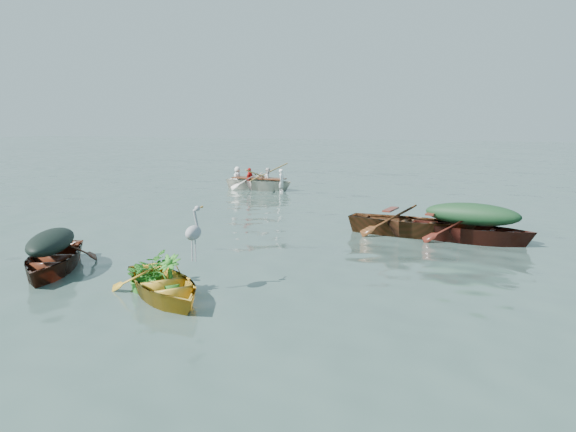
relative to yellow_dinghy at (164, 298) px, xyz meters
name	(u,v)px	position (x,y,z in m)	size (l,w,h in m)	color
ground	(288,245)	(0.71, 4.23, 0.00)	(140.00, 140.00, 0.00)	#395049
yellow_dinghy	(164,298)	(0.00, 0.00, 0.00)	(1.29, 2.98, 0.79)	#B48523
dark_covered_boat	(53,271)	(-2.80, 0.75, 0.00)	(1.28, 3.46, 0.85)	#43190F
green_tarp_boat	(471,242)	(4.68, 5.91, 0.00)	(1.23, 3.96, 0.90)	#471A10
open_wooden_boat	(410,236)	(3.27, 6.19, 0.00)	(1.35, 4.34, 1.01)	#562B15
rowed_boat	(259,190)	(-3.59, 13.68, 0.00)	(1.22, 4.05, 0.95)	white
dark_tarp_cover	(51,239)	(-2.80, 0.75, 0.62)	(0.71, 1.90, 0.40)	black
green_tarp_cover	(472,212)	(4.68, 5.91, 0.71)	(0.68, 2.18, 0.52)	#15351E
thwart_benches	(411,215)	(3.27, 6.19, 0.53)	(0.81, 2.17, 0.04)	#551C13
heron	(194,241)	(0.33, 0.45, 0.86)	(0.28, 0.40, 0.92)	#A0A3A8
dinghy_weeds	(153,249)	(-0.39, 0.38, 0.70)	(0.70, 0.90, 0.60)	#1D6219
rowers	(259,169)	(-3.59, 13.68, 0.86)	(1.09, 2.84, 0.76)	white
oars	(259,177)	(-3.59, 13.68, 0.51)	(2.60, 0.60, 0.06)	olive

